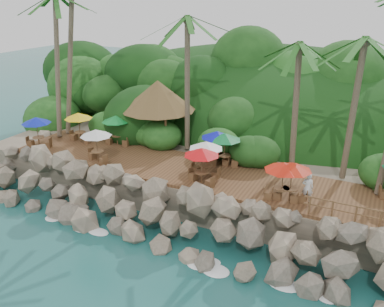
% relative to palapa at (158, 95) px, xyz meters
% --- Properties ---
extents(ground, '(140.00, 140.00, 0.00)m').
position_rel_palapa_xyz_m(ground, '(4.70, -9.88, -5.79)').
color(ground, '#19514F').
rests_on(ground, ground).
extents(land_base, '(32.00, 25.20, 2.10)m').
position_rel_palapa_xyz_m(land_base, '(4.70, 6.12, -4.74)').
color(land_base, gray).
rests_on(land_base, ground).
extents(jungle_hill, '(44.80, 28.00, 15.40)m').
position_rel_palapa_xyz_m(jungle_hill, '(4.70, 13.62, -5.79)').
color(jungle_hill, '#143811').
rests_on(jungle_hill, ground).
extents(seawall, '(29.00, 4.00, 2.30)m').
position_rel_palapa_xyz_m(seawall, '(4.70, -7.88, -4.64)').
color(seawall, gray).
rests_on(seawall, ground).
extents(terrace, '(26.00, 5.00, 0.20)m').
position_rel_palapa_xyz_m(terrace, '(4.70, -3.88, -3.59)').
color(terrace, brown).
rests_on(terrace, land_base).
extents(jungle_foliage, '(44.00, 16.00, 12.00)m').
position_rel_palapa_xyz_m(jungle_foliage, '(4.70, 5.12, -5.79)').
color(jungle_foliage, '#143811').
rests_on(jungle_foliage, ground).
extents(foam_line, '(25.20, 0.80, 0.06)m').
position_rel_palapa_xyz_m(foam_line, '(4.70, -9.58, -5.76)').
color(foam_line, white).
rests_on(foam_line, ground).
extents(palms, '(29.35, 7.29, 13.00)m').
position_rel_palapa_xyz_m(palms, '(4.61, -1.31, 6.20)').
color(palms, brown).
rests_on(palms, ground).
extents(palapa, '(5.53, 5.53, 4.60)m').
position_rel_palapa_xyz_m(palapa, '(0.00, 0.00, 0.00)').
color(palapa, brown).
rests_on(palapa, ground).
extents(dining_clusters, '(25.68, 5.28, 2.26)m').
position_rel_palapa_xyz_m(dining_clusters, '(4.24, -3.97, -1.62)').
color(dining_clusters, brown).
rests_on(dining_clusters, terrace).
extents(waiter, '(0.68, 0.53, 1.66)m').
position_rel_palapa_xyz_m(waiter, '(12.11, -4.97, -2.66)').
color(waiter, silver).
rests_on(waiter, terrace).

